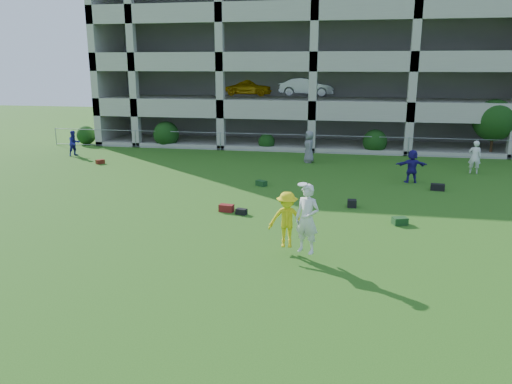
% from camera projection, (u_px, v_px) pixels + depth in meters
% --- Properties ---
extents(ground, '(100.00, 100.00, 0.00)m').
position_uv_depth(ground, '(254.00, 267.00, 13.97)').
color(ground, '#235114').
rests_on(ground, ground).
extents(bystander_a, '(0.90, 0.95, 1.56)m').
position_uv_depth(bystander_a, '(74.00, 143.00, 30.92)').
color(bystander_a, navy).
rests_on(bystander_a, ground).
extents(bystander_c, '(0.80, 1.02, 1.83)m').
position_uv_depth(bystander_c, '(309.00, 147.00, 28.73)').
color(bystander_c, slate).
rests_on(bystander_c, ground).
extents(bystander_d, '(1.53, 0.64, 1.60)m').
position_uv_depth(bystander_d, '(412.00, 166.00, 23.85)').
color(bystander_d, navy).
rests_on(bystander_d, ground).
extents(bystander_e, '(0.69, 0.51, 1.73)m').
position_uv_depth(bystander_e, '(475.00, 157.00, 25.83)').
color(bystander_e, white).
rests_on(bystander_e, ground).
extents(bag_red_a, '(0.59, 0.37, 0.28)m').
position_uv_depth(bag_red_a, '(226.00, 208.00, 19.24)').
color(bag_red_a, maroon).
rests_on(bag_red_a, ground).
extents(bag_black_b, '(0.45, 0.35, 0.22)m').
position_uv_depth(bag_black_b, '(241.00, 212.00, 18.88)').
color(bag_black_b, black).
rests_on(bag_black_b, ground).
extents(bag_green_c, '(0.59, 0.50, 0.26)m').
position_uv_depth(bag_green_c, '(400.00, 221.00, 17.68)').
color(bag_green_c, black).
rests_on(bag_green_c, ground).
extents(crate_d, '(0.36, 0.36, 0.30)m').
position_uv_depth(crate_d, '(352.00, 203.00, 19.84)').
color(crate_d, black).
rests_on(crate_d, ground).
extents(bag_black_e, '(0.63, 0.37, 0.30)m').
position_uv_depth(bag_black_e, '(438.00, 187.00, 22.48)').
color(bag_black_e, black).
rests_on(bag_black_e, ground).
extents(bag_red_f, '(0.50, 0.53, 0.24)m').
position_uv_depth(bag_red_f, '(100.00, 162.00, 28.54)').
color(bag_red_f, '#51120D').
rests_on(bag_red_f, ground).
extents(bag_green_g, '(0.58, 0.52, 0.25)m').
position_uv_depth(bag_green_g, '(261.00, 183.00, 23.34)').
color(bag_green_g, '#173C16').
rests_on(bag_green_g, ground).
extents(frisbee_contest, '(1.64, 1.18, 2.08)m').
position_uv_depth(frisbee_contest, '(294.00, 219.00, 14.51)').
color(frisbee_contest, yellow).
rests_on(frisbee_contest, ground).
extents(parking_garage, '(30.00, 14.00, 12.00)m').
position_uv_depth(parking_garage, '(322.00, 58.00, 38.84)').
color(parking_garage, '#9E998C').
rests_on(parking_garage, ground).
extents(fence, '(36.06, 0.06, 1.20)m').
position_uv_depth(fence, '(311.00, 144.00, 31.90)').
color(fence, gray).
rests_on(fence, ground).
extents(shrub_row, '(34.38, 2.52, 3.50)m').
position_uv_depth(shrub_row, '(385.00, 130.00, 31.50)').
color(shrub_row, '#163D11').
rests_on(shrub_row, ground).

